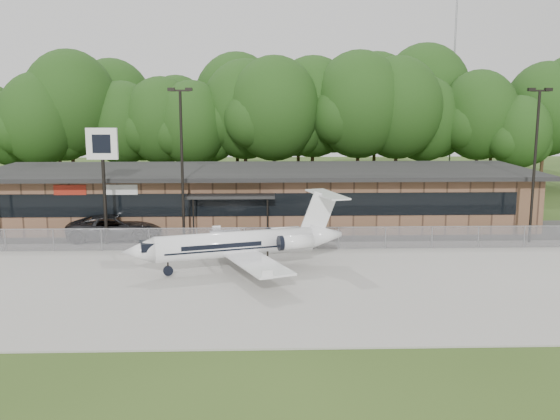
{
  "coord_description": "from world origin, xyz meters",
  "views": [
    {
      "loc": [
        0.07,
        -23.63,
        9.53
      ],
      "look_at": [
        1.17,
        12.0,
        3.16
      ],
      "focal_mm": 40.0,
      "sensor_mm": 36.0,
      "label": 1
    }
  ],
  "objects_px": {
    "business_jet": "(243,245)",
    "suv": "(115,228)",
    "terminal": "(260,196)",
    "pole_sign": "(103,156)"
  },
  "relations": [
    {
      "from": "business_jet",
      "to": "suv",
      "type": "xyz_separation_m",
      "value": [
        -8.97,
        8.07,
        -0.65
      ]
    },
    {
      "from": "terminal",
      "to": "suv",
      "type": "relative_size",
      "value": 6.52
    },
    {
      "from": "terminal",
      "to": "business_jet",
      "type": "distance_m",
      "value": 13.74
    },
    {
      "from": "terminal",
      "to": "suv",
      "type": "xyz_separation_m",
      "value": [
        -9.93,
        -5.62,
        -1.3
      ]
    },
    {
      "from": "suv",
      "to": "pole_sign",
      "type": "distance_m",
      "value": 5.25
    },
    {
      "from": "terminal",
      "to": "suv",
      "type": "distance_m",
      "value": 11.48
    },
    {
      "from": "business_jet",
      "to": "pole_sign",
      "type": "distance_m",
      "value": 12.08
    },
    {
      "from": "business_jet",
      "to": "pole_sign",
      "type": "relative_size",
      "value": 1.63
    },
    {
      "from": "business_jet",
      "to": "pole_sign",
      "type": "bearing_deg",
      "value": 127.87
    },
    {
      "from": "terminal",
      "to": "suv",
      "type": "bearing_deg",
      "value": -150.5
    }
  ]
}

